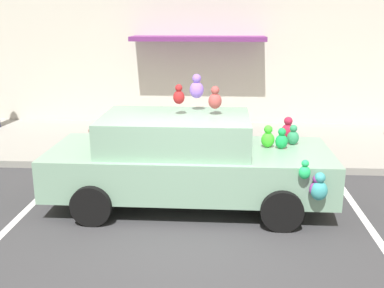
{
  "coord_description": "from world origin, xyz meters",
  "views": [
    {
      "loc": [
        0.41,
        -5.96,
        3.11
      ],
      "look_at": [
        -0.12,
        1.93,
        0.9
      ],
      "focal_mm": 42.67,
      "sensor_mm": 36.0,
      "label": 1
    }
  ],
  "objects": [
    {
      "name": "plush_covered_car",
      "position": [
        -0.16,
        1.32,
        0.8
      ],
      "size": [
        4.67,
        2.14,
        2.18
      ],
      "color": "#7CA58A",
      "rests_on": "ground"
    },
    {
      "name": "storefront_building",
      "position": [
        -0.0,
        7.14,
        3.19
      ],
      "size": [
        24.0,
        1.25,
        6.4
      ],
      "color": "beige",
      "rests_on": "ground"
    },
    {
      "name": "parking_stripe_rear",
      "position": [
        -2.82,
        1.0,
        0.0
      ],
      "size": [
        0.12,
        3.6,
        0.01
      ],
      "primitive_type": "cube",
      "color": "silver",
      "rests_on": "ground"
    },
    {
      "name": "ground_plane",
      "position": [
        0.0,
        0.0,
        0.0
      ],
      "size": [
        60.0,
        60.0,
        0.0
      ],
      "primitive_type": "plane",
      "color": "#38383A"
    },
    {
      "name": "parking_stripe_front",
      "position": [
        2.7,
        1.0,
        0.0
      ],
      "size": [
        0.12,
        3.6,
        0.01
      ],
      "primitive_type": "cube",
      "color": "silver",
      "rests_on": "ground"
    },
    {
      "name": "teddy_bear_on_sidewalk",
      "position": [
        -2.38,
        3.56,
        0.43
      ],
      "size": [
        0.31,
        0.26,
        0.6
      ],
      "color": "brown",
      "rests_on": "sidewalk"
    },
    {
      "name": "sidewalk",
      "position": [
        0.0,
        5.0,
        0.07
      ],
      "size": [
        24.0,
        4.0,
        0.15
      ],
      "primitive_type": "cube",
      "color": "gray",
      "rests_on": "ground"
    }
  ]
}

